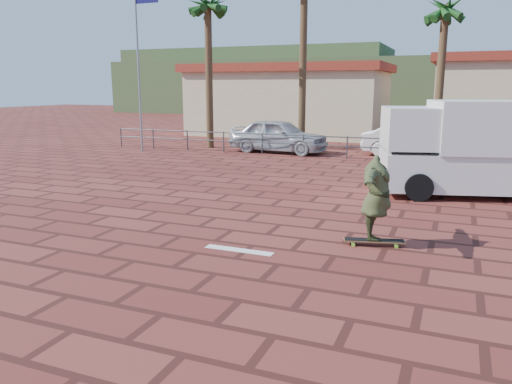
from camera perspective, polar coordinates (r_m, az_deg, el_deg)
ground at (r=11.13m, az=-2.73°, el=-4.39°), size 120.00×120.00×0.00m
paint_stripe at (r=9.81m, az=-1.96°, el=-6.65°), size 1.40×0.22×0.01m
guardrail at (r=22.27m, az=10.38°, el=5.47°), size 24.06×0.06×1.00m
flagpole at (r=25.23m, az=-13.12°, el=15.11°), size 1.30×0.10×8.00m
palm_far_left at (r=26.36m, az=-5.53°, el=20.00°), size 2.40×2.40×8.25m
palm_center at (r=25.40m, az=20.81°, el=18.55°), size 2.40×2.40×7.75m
building_west at (r=33.38m, az=3.85°, el=10.50°), size 12.60×7.60×4.50m
hill_front at (r=59.85m, az=18.19°, el=11.28°), size 70.00×18.00×6.00m
hill_back at (r=70.83m, az=0.17°, el=12.70°), size 35.00×14.00×8.00m
longboard at (r=10.33m, az=13.35°, el=-5.45°), size 1.24×0.56×0.12m
skateboarder at (r=10.11m, az=13.59°, el=-0.68°), size 0.74×2.15×1.72m
campervan at (r=15.82m, az=24.10°, el=4.80°), size 5.67×3.48×2.74m
car_silver at (r=24.18m, az=2.59°, el=6.46°), size 4.89×2.27×1.62m
car_white at (r=23.85m, az=17.34°, el=5.63°), size 4.37×1.58×1.43m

